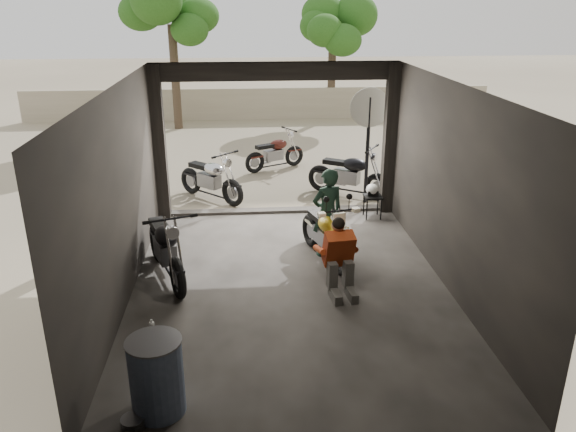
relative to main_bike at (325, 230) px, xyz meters
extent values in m
plane|color=#7A6D56|center=(-0.70, -1.04, -0.56)|extent=(80.00, 80.00, 0.00)
cube|color=#2D2B28|center=(-0.70, -1.04, -0.55)|extent=(5.00, 7.00, 0.02)
plane|color=black|center=(-0.70, -1.04, 2.64)|extent=(7.00, 7.00, 0.00)
cube|color=black|center=(-0.70, -4.54, 1.04)|extent=(5.00, 0.02, 3.20)
cube|color=black|center=(-3.20, -1.04, 1.04)|extent=(0.02, 7.00, 3.20)
cube|color=black|center=(1.80, -1.04, 1.04)|extent=(0.02, 7.00, 3.20)
cube|color=black|center=(-3.08, 2.34, 1.04)|extent=(0.24, 0.24, 3.20)
cube|color=black|center=(1.68, 2.34, 1.04)|extent=(0.24, 0.24, 3.20)
cube|color=black|center=(-0.70, 2.38, 2.46)|extent=(5.00, 0.16, 0.36)
cube|color=#2D2B28|center=(-0.70, 2.46, -0.52)|extent=(5.00, 0.25, 0.08)
cube|color=gray|center=(-0.70, 12.96, 0.04)|extent=(18.00, 0.30, 1.20)
cylinder|color=#382B1E|center=(-3.70, 11.46, 1.23)|extent=(0.30, 0.30, 3.58)
ellipsoid|color=#1E4C14|center=(-3.70, 11.46, 3.47)|extent=(2.20, 2.20, 3.14)
cylinder|color=#382B1E|center=(2.10, 12.96, 1.04)|extent=(0.30, 0.30, 3.20)
ellipsoid|color=#1E4C14|center=(2.10, 12.96, 3.04)|extent=(2.20, 2.20, 2.80)
imported|color=black|center=(0.06, 0.18, 0.25)|extent=(0.69, 0.57, 1.63)
cube|color=black|center=(1.30, 1.96, -0.08)|extent=(0.36, 0.36, 0.04)
cylinder|color=black|center=(1.15, 1.81, -0.32)|extent=(0.03, 0.03, 0.48)
cylinder|color=black|center=(1.45, 1.81, -0.32)|extent=(0.03, 0.03, 0.48)
cylinder|color=black|center=(1.15, 2.11, -0.32)|extent=(0.03, 0.03, 0.48)
cylinder|color=black|center=(1.45, 2.11, -0.32)|extent=(0.03, 0.03, 0.48)
ellipsoid|color=white|center=(1.28, 1.99, 0.06)|extent=(0.34, 0.35, 0.25)
cylinder|color=#4B5D7F|center=(-2.40, -3.79, -0.10)|extent=(0.67, 0.67, 0.92)
cylinder|color=black|center=(1.36, 2.98, 0.63)|extent=(0.08, 0.08, 2.39)
cylinder|color=white|center=(1.36, 2.96, 1.61)|extent=(0.87, 0.03, 0.87)
camera|label=1|loc=(-1.39, -8.99, 3.74)|focal=35.00mm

